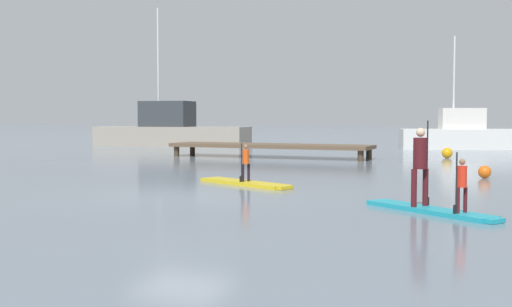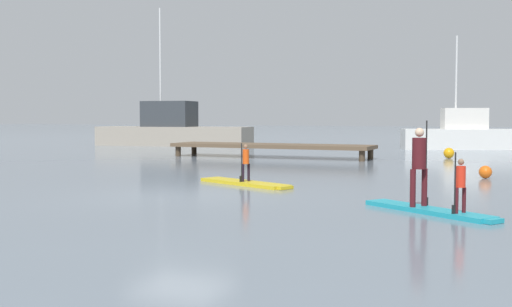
{
  "view_description": "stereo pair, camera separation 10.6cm",
  "coord_description": "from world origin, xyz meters",
  "px_view_note": "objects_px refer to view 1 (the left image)",
  "views": [
    {
      "loc": [
        8.2,
        -14.39,
        2.06
      ],
      "look_at": [
        0.86,
        2.95,
        0.95
      ],
      "focal_mm": 44.37,
      "sensor_mm": 36.0,
      "label": 1
    },
    {
      "loc": [
        8.3,
        -14.35,
        2.06
      ],
      "look_at": [
        0.86,
        2.95,
        0.95
      ],
      "focal_mm": 44.37,
      "sensor_mm": 36.0,
      "label": 2
    }
  ],
  "objects_px": {
    "paddler_child_front": "(461,183)",
    "fishing_boat_green_midground": "(461,135)",
    "paddleboard_near": "(246,183)",
    "fishing_boat_white_large": "(171,130)",
    "paddler_adult": "(420,161)",
    "mooring_buoy_far": "(447,153)",
    "paddleboard_far": "(431,210)",
    "paddler_child_solo": "(245,161)",
    "mooring_buoy_near": "(485,172)"
  },
  "relations": [
    {
      "from": "paddleboard_near",
      "to": "paddler_child_solo",
      "type": "relative_size",
      "value": 2.99
    },
    {
      "from": "paddleboard_far",
      "to": "mooring_buoy_far",
      "type": "bearing_deg",
      "value": 95.08
    },
    {
      "from": "paddler_child_front",
      "to": "fishing_boat_green_midground",
      "type": "bearing_deg",
      "value": 94.95
    },
    {
      "from": "paddleboard_near",
      "to": "fishing_boat_green_midground",
      "type": "xyz_separation_m",
      "value": [
        4.11,
        24.23,
        0.85
      ]
    },
    {
      "from": "paddler_adult",
      "to": "fishing_boat_white_large",
      "type": "bearing_deg",
      "value": 130.19
    },
    {
      "from": "paddler_adult",
      "to": "mooring_buoy_far",
      "type": "relative_size",
      "value": 3.58
    },
    {
      "from": "fishing_boat_green_midground",
      "to": "mooring_buoy_far",
      "type": "height_order",
      "value": "fishing_boat_green_midground"
    },
    {
      "from": "paddleboard_near",
      "to": "paddler_child_front",
      "type": "distance_m",
      "value": 7.71
    },
    {
      "from": "fishing_boat_green_midground",
      "to": "mooring_buoy_near",
      "type": "relative_size",
      "value": 18.17
    },
    {
      "from": "paddleboard_far",
      "to": "fishing_boat_white_large",
      "type": "relative_size",
      "value": 0.28
    },
    {
      "from": "paddler_adult",
      "to": "mooring_buoy_near",
      "type": "distance_m",
      "value": 8.37
    },
    {
      "from": "fishing_boat_green_midground",
      "to": "paddler_adult",
      "type": "bearing_deg",
      "value": -86.83
    },
    {
      "from": "paddleboard_near",
      "to": "fishing_boat_white_large",
      "type": "xyz_separation_m",
      "value": [
        -15.23,
        21.35,
        1.03
      ]
    },
    {
      "from": "paddleboard_near",
      "to": "mooring_buoy_far",
      "type": "relative_size",
      "value": 6.66
    },
    {
      "from": "paddler_child_solo",
      "to": "paddleboard_far",
      "type": "distance_m",
      "value": 6.9
    },
    {
      "from": "mooring_buoy_far",
      "to": "paddleboard_near",
      "type": "bearing_deg",
      "value": -105.86
    },
    {
      "from": "fishing_boat_white_large",
      "to": "mooring_buoy_near",
      "type": "height_order",
      "value": "fishing_boat_white_large"
    },
    {
      "from": "fishing_boat_green_midground",
      "to": "paddleboard_far",
      "type": "bearing_deg",
      "value": -86.32
    },
    {
      "from": "paddler_child_solo",
      "to": "paddleboard_far",
      "type": "height_order",
      "value": "paddler_child_solo"
    },
    {
      "from": "paddleboard_far",
      "to": "mooring_buoy_near",
      "type": "distance_m",
      "value": 8.49
    },
    {
      "from": "paddleboard_far",
      "to": "mooring_buoy_far",
      "type": "xyz_separation_m",
      "value": [
        -1.65,
        18.5,
        0.21
      ]
    },
    {
      "from": "paddleboard_far",
      "to": "paddler_adult",
      "type": "bearing_deg",
      "value": 144.51
    },
    {
      "from": "paddler_child_front",
      "to": "fishing_boat_green_midground",
      "type": "relative_size",
      "value": 0.16
    },
    {
      "from": "mooring_buoy_near",
      "to": "mooring_buoy_far",
      "type": "distance_m",
      "value": 10.29
    },
    {
      "from": "paddler_child_solo",
      "to": "paddler_adult",
      "type": "xyz_separation_m",
      "value": [
        5.64,
        -3.34,
        0.36
      ]
    },
    {
      "from": "paddler_child_solo",
      "to": "paddler_adult",
      "type": "distance_m",
      "value": 6.56
    },
    {
      "from": "paddleboard_near",
      "to": "mooring_buoy_near",
      "type": "relative_size",
      "value": 8.14
    },
    {
      "from": "paddler_child_front",
      "to": "paddler_adult",
      "type": "bearing_deg",
      "value": 144.66
    },
    {
      "from": "paddler_child_solo",
      "to": "fishing_boat_white_large",
      "type": "xyz_separation_m",
      "value": [
        -15.23,
        21.37,
        0.35
      ]
    },
    {
      "from": "paddleboard_far",
      "to": "fishing_boat_green_midground",
      "type": "height_order",
      "value": "fishing_boat_green_midground"
    },
    {
      "from": "paddler_child_front",
      "to": "mooring_buoy_far",
      "type": "xyz_separation_m",
      "value": [
        -2.31,
        18.97,
        -0.46
      ]
    },
    {
      "from": "mooring_buoy_far",
      "to": "fishing_boat_white_large",
      "type": "bearing_deg",
      "value": 161.85
    },
    {
      "from": "paddleboard_far",
      "to": "fishing_boat_white_large",
      "type": "height_order",
      "value": "fishing_boat_white_large"
    },
    {
      "from": "fishing_boat_green_midground",
      "to": "fishing_boat_white_large",
      "type": "bearing_deg",
      "value": -171.53
    },
    {
      "from": "fishing_boat_white_large",
      "to": "mooring_buoy_near",
      "type": "bearing_deg",
      "value": -37.05
    },
    {
      "from": "paddler_child_front",
      "to": "fishing_boat_white_large",
      "type": "relative_size",
      "value": 0.11
    },
    {
      "from": "paddler_child_front",
      "to": "mooring_buoy_far",
      "type": "height_order",
      "value": "paddler_child_front"
    },
    {
      "from": "paddleboard_near",
      "to": "mooring_buoy_near",
      "type": "height_order",
      "value": "mooring_buoy_near"
    },
    {
      "from": "paddler_child_front",
      "to": "fishing_boat_white_large",
      "type": "bearing_deg",
      "value": 130.67
    },
    {
      "from": "paddleboard_near",
      "to": "paddler_child_front",
      "type": "xyz_separation_m",
      "value": [
        6.56,
        -4.0,
        0.67
      ]
    },
    {
      "from": "paddler_child_solo",
      "to": "mooring_buoy_far",
      "type": "bearing_deg",
      "value": 74.17
    },
    {
      "from": "paddleboard_near",
      "to": "paddler_adult",
      "type": "distance_m",
      "value": 6.64
    },
    {
      "from": "fishing_boat_white_large",
      "to": "mooring_buoy_far",
      "type": "relative_size",
      "value": 21.39
    },
    {
      "from": "paddler_adult",
      "to": "paddler_child_front",
      "type": "distance_m",
      "value": 1.18
    },
    {
      "from": "paddler_adult",
      "to": "fishing_boat_green_midground",
      "type": "xyz_separation_m",
      "value": [
        -1.53,
        27.59,
        -0.19
      ]
    },
    {
      "from": "fishing_boat_green_midground",
      "to": "mooring_buoy_far",
      "type": "bearing_deg",
      "value": -89.13
    },
    {
      "from": "fishing_boat_green_midground",
      "to": "mooring_buoy_far",
      "type": "xyz_separation_m",
      "value": [
        0.14,
        -9.27,
        -0.64
      ]
    },
    {
      "from": "fishing_boat_green_midground",
      "to": "paddler_child_front",
      "type": "bearing_deg",
      "value": -85.05
    },
    {
      "from": "mooring_buoy_far",
      "to": "paddler_adult",
      "type": "bearing_deg",
      "value": -85.67
    },
    {
      "from": "paddleboard_far",
      "to": "paddler_child_front",
      "type": "relative_size",
      "value": 2.47
    }
  ]
}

